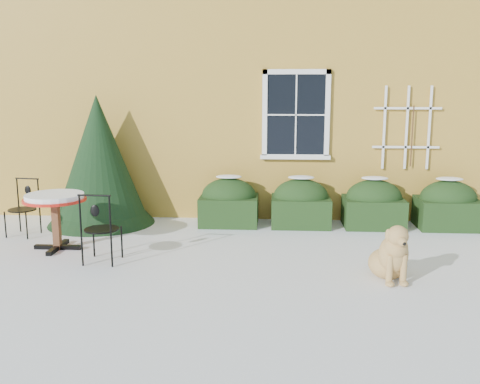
# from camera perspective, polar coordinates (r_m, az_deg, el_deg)

# --- Properties ---
(ground) EXTENTS (80.00, 80.00, 0.00)m
(ground) POSITION_cam_1_polar(r_m,az_deg,el_deg) (7.36, -0.50, -8.37)
(ground) COLOR white
(ground) RESTS_ON ground
(house) EXTENTS (12.40, 8.40, 6.40)m
(house) POSITION_cam_1_polar(r_m,az_deg,el_deg) (13.97, 1.61, 14.07)
(house) COLOR gold
(house) RESTS_ON ground
(hedge_row) EXTENTS (4.95, 0.80, 0.91)m
(hedge_row) POSITION_cam_1_polar(r_m,az_deg,el_deg) (9.76, 10.30, -1.29)
(hedge_row) COLOR black
(hedge_row) RESTS_ON ground
(evergreen_shrub) EXTENTS (1.94, 1.94, 2.34)m
(evergreen_shrub) POSITION_cam_1_polar(r_m,az_deg,el_deg) (10.04, -14.74, 2.00)
(evergreen_shrub) COLOR black
(evergreen_shrub) RESTS_ON ground
(bistro_table) EXTENTS (0.94, 0.94, 0.87)m
(bistro_table) POSITION_cam_1_polar(r_m,az_deg,el_deg) (8.60, -19.13, -1.15)
(bistro_table) COLOR black
(bistro_table) RESTS_ON ground
(patio_chair_near) EXTENTS (0.49, 0.49, 1.02)m
(patio_chair_near) POSITION_cam_1_polar(r_m,az_deg,el_deg) (7.79, -14.67, -3.72)
(patio_chair_near) COLOR black
(patio_chair_near) RESTS_ON ground
(patio_chair_far) EXTENTS (0.48, 0.48, 0.95)m
(patio_chair_far) POSITION_cam_1_polar(r_m,az_deg,el_deg) (9.72, -22.10, -1.52)
(patio_chair_far) COLOR black
(patio_chair_far) RESTS_ON ground
(dog) EXTENTS (0.58, 0.89, 0.79)m
(dog) POSITION_cam_1_polar(r_m,az_deg,el_deg) (7.18, 15.86, -6.64)
(dog) COLOR tan
(dog) RESTS_ON ground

